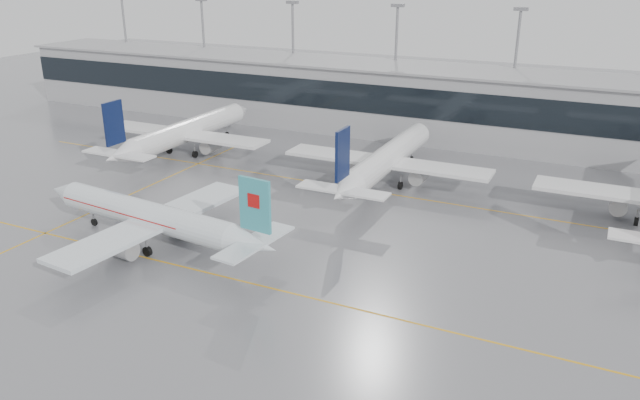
% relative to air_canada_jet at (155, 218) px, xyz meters
% --- Properties ---
extents(ground, '(320.00, 320.00, 0.00)m').
position_rel_air_canada_jet_xyz_m(ground, '(16.03, -3.14, -3.27)').
color(ground, slate).
rests_on(ground, ground).
extents(taxi_line_main, '(120.00, 0.25, 0.01)m').
position_rel_air_canada_jet_xyz_m(taxi_line_main, '(16.03, -3.14, -3.26)').
color(taxi_line_main, orange).
rests_on(taxi_line_main, ground).
extents(taxi_line_north, '(120.00, 0.25, 0.01)m').
position_rel_air_canada_jet_xyz_m(taxi_line_north, '(16.03, 26.86, -3.26)').
color(taxi_line_north, orange).
rests_on(taxi_line_north, ground).
extents(taxi_line_cross, '(0.25, 60.00, 0.01)m').
position_rel_air_canada_jet_xyz_m(taxi_line_cross, '(-13.97, 11.86, -3.26)').
color(taxi_line_cross, orange).
rests_on(taxi_line_cross, ground).
extents(terminal, '(180.00, 15.00, 12.00)m').
position_rel_air_canada_jet_xyz_m(terminal, '(16.03, 58.86, 2.73)').
color(terminal, '#949497').
rests_on(terminal, ground).
extents(terminal_glass, '(180.00, 0.20, 5.00)m').
position_rel_air_canada_jet_xyz_m(terminal_glass, '(16.03, 51.31, 4.23)').
color(terminal_glass, black).
rests_on(terminal_glass, ground).
extents(terminal_roof, '(182.00, 16.00, 0.40)m').
position_rel_air_canada_jet_xyz_m(terminal_roof, '(16.03, 58.86, 8.93)').
color(terminal_roof, gray).
rests_on(terminal_roof, ground).
extents(light_masts, '(156.40, 1.00, 22.60)m').
position_rel_air_canada_jet_xyz_m(light_masts, '(16.03, 64.86, 10.08)').
color(light_masts, gray).
rests_on(light_masts, ground).
extents(air_canada_jet, '(34.06, 26.71, 10.41)m').
position_rel_air_canada_jet_xyz_m(air_canada_jet, '(0.00, 0.00, 0.00)').
color(air_canada_jet, silver).
rests_on(air_canada_jet, ground).
extents(parked_jet_b, '(29.64, 36.96, 11.72)m').
position_rel_air_canada_jet_xyz_m(parked_jet_b, '(-18.97, 30.54, 0.45)').
color(parked_jet_b, white).
rests_on(parked_jet_b, ground).
extents(parked_jet_c, '(29.64, 36.96, 11.72)m').
position_rel_air_canada_jet_xyz_m(parked_jet_c, '(16.03, 30.54, 0.45)').
color(parked_jet_c, white).
rests_on(parked_jet_c, ground).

